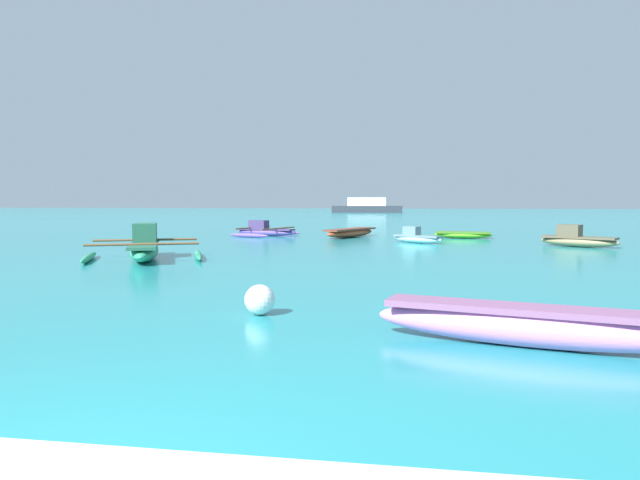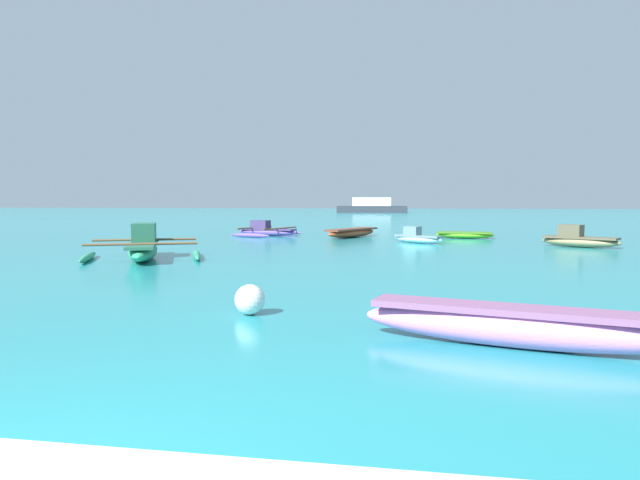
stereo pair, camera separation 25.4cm
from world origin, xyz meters
name	(u,v)px [view 2 (the right image)]	position (x,y,z in m)	size (l,w,h in m)	color
moored_boat_0	(352,232)	(-0.58, 24.36, 0.23)	(2.37, 3.79, 0.41)	#A74628
moored_boat_1	(143,247)	(-5.55, 13.37, 0.35)	(4.11, 4.03, 1.05)	#2C946B
moored_boat_2	(579,239)	(8.41, 20.15, 0.29)	(2.78, 2.09, 0.83)	#8C7D56
moored_boat_3	(266,231)	(-4.87, 24.83, 0.25)	(3.32, 3.67, 0.76)	#6649A0
moored_boat_4	(417,237)	(2.47, 21.18, 0.24)	(2.14, 1.67, 0.67)	#A2D4E5
moored_boat_5	(517,325)	(3.65, 4.59, 0.27)	(3.78, 1.49, 0.48)	#E785D0
moored_boat_6	(465,235)	(4.62, 24.52, 0.17)	(2.71, 1.21, 0.30)	#65C323
mooring_buoy_0	(250,300)	(-0.03, 5.92, 0.23)	(0.46, 0.46, 0.46)	white
distant_ferry	(372,207)	(-3.78, 77.25, 0.87)	(9.71, 2.14, 2.14)	#2D333D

